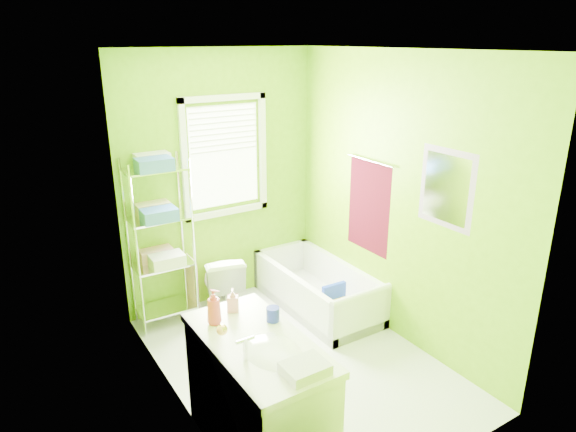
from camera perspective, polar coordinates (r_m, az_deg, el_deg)
ground at (r=4.67m, az=1.09°, el=-15.85°), size 2.90×2.90×0.00m
room_envelope at (r=3.98m, az=1.23°, el=2.68°), size 2.14×2.94×2.62m
window at (r=5.20m, az=-7.05°, el=7.25°), size 0.92×0.05×1.22m
door at (r=2.96m, az=-5.23°, el=-15.50°), size 0.09×0.80×2.00m
right_wall_decor at (r=4.66m, az=12.03°, el=1.83°), size 0.04×1.48×1.17m
bathtub at (r=5.40m, az=3.47°, el=-8.71°), size 0.69×1.47×0.48m
toilet at (r=5.25m, az=-7.39°, el=-7.45°), size 0.53×0.74×0.68m
vanity at (r=3.59m, az=-3.23°, el=-19.08°), size 0.59×1.14×1.11m
wire_shelf_unit at (r=4.95m, az=-14.04°, el=-0.85°), size 0.58×0.46×1.69m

